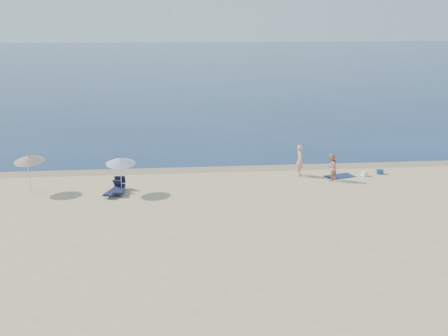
# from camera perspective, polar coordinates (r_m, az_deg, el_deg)

# --- Properties ---
(ground) EXTENTS (160.00, 160.00, 0.00)m
(ground) POSITION_cam_1_polar(r_m,az_deg,el_deg) (18.87, 13.87, -15.83)
(ground) COLOR tan
(ground) RESTS_ON ground
(sea) EXTENTS (240.00, 160.00, 0.01)m
(sea) POSITION_cam_1_polar(r_m,az_deg,el_deg) (115.66, -2.72, 10.70)
(sea) COLOR #0C224B
(sea) RESTS_ON ground
(wet_sand_strip) EXTENTS (240.00, 1.60, 0.00)m
(wet_sand_strip) POSITION_cam_1_polar(r_m,az_deg,el_deg) (36.32, 3.89, 0.03)
(wet_sand_strip) COLOR #847254
(wet_sand_strip) RESTS_ON ground
(person_left) EXTENTS (0.51, 0.73, 1.93)m
(person_left) POSITION_cam_1_polar(r_m,az_deg,el_deg) (34.61, 7.73, 0.79)
(person_left) COLOR tan
(person_left) RESTS_ON ground
(person_right) EXTENTS (0.99, 0.99, 1.62)m
(person_right) POSITION_cam_1_polar(r_m,az_deg,el_deg) (33.93, 10.84, 0.08)
(person_right) COLOR tan
(person_right) RESTS_ON ground
(beach_towel) EXTENTS (1.95, 1.45, 0.03)m
(beach_towel) POSITION_cam_1_polar(r_m,az_deg,el_deg) (35.04, 11.67, -0.82)
(beach_towel) COLOR #0E1B46
(beach_towel) RESTS_ON ground
(white_bag) EXTENTS (0.39, 0.36, 0.27)m
(white_bag) POSITION_cam_1_polar(r_m,az_deg,el_deg) (35.44, 14.06, -0.58)
(white_bag) COLOR white
(white_bag) RESTS_ON ground
(blue_cooler) EXTENTS (0.41, 0.30, 0.29)m
(blue_cooler) POSITION_cam_1_polar(r_m,az_deg,el_deg) (36.17, 15.53, -0.35)
(blue_cooler) COLOR #1B4F92
(blue_cooler) RESTS_ON ground
(umbrella_near) EXTENTS (1.69, 1.71, 2.11)m
(umbrella_near) POSITION_cam_1_polar(r_m,az_deg,el_deg) (31.24, -10.47, 0.69)
(umbrella_near) COLOR silver
(umbrella_near) RESTS_ON ground
(umbrella_far) EXTENTS (2.01, 2.03, 2.25)m
(umbrella_far) POSITION_cam_1_polar(r_m,az_deg,el_deg) (32.65, -19.19, 0.91)
(umbrella_far) COLOR silver
(umbrella_far) RESTS_ON ground
(lounger_left) EXTENTS (1.04, 1.69, 0.71)m
(lounger_left) POSITION_cam_1_polar(r_m,az_deg,el_deg) (31.42, -11.15, -2.23)
(lounger_left) COLOR #141937
(lounger_left) RESTS_ON ground
(lounger_right) EXTENTS (0.61, 1.83, 0.81)m
(lounger_right) POSITION_cam_1_polar(r_m,az_deg,el_deg) (31.76, -10.60, -1.94)
(lounger_right) COLOR #131735
(lounger_right) RESTS_ON ground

